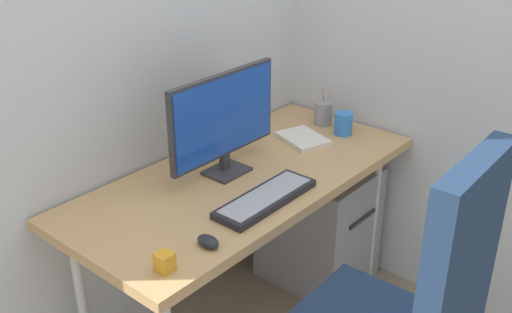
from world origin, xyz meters
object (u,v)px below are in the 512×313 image
Objects in this scene: monitor at (224,118)px; keyboard at (266,198)px; filing_cabinet at (318,223)px; pen_holder at (323,113)px; desk_clamp_accessory at (165,262)px; mouse at (208,241)px; notebook at (303,139)px; coffee_mug at (343,123)px.

keyboard is at bearing -106.22° from monitor.
filing_cabinet is 0.80m from keyboard.
pen_holder is 1.28m from desk_clamp_accessory.
mouse is 1.11m from pen_holder.
notebook is 3.65× the size of desk_clamp_accessory.
filing_cabinet is at bearing -144.74° from pen_holder.
coffee_mug reaches higher than keyboard.
filing_cabinet is 4.97× the size of coffee_mug.
mouse is (-0.41, -0.31, -0.21)m from monitor.
monitor is 0.66m from coffee_mug.
mouse reaches higher than keyboard.
keyboard is 3.68× the size of coffee_mug.
monitor is 0.35m from keyboard.
coffee_mug is (0.18, -0.09, 0.04)m from notebook.
monitor is 0.68m from pen_holder.
pen_holder is 0.82× the size of notebook.
pen_holder reaches higher than coffee_mug.
coffee_mug is at bearing -6.65° from notebook.
keyboard is (-0.08, -0.27, -0.21)m from monitor.
mouse is at bearing -166.75° from filing_cabinet.
pen_holder is (0.11, 0.08, 0.51)m from filing_cabinet.
desk_clamp_accessory is (-1.21, -0.16, -0.02)m from coffee_mug.
coffee_mug is (0.08, -0.05, 0.51)m from filing_cabinet.
keyboard is 5.11× the size of mouse.
notebook is at bearing -167.87° from pen_holder.
desk_clamp_accessory reaches higher than mouse.
filing_cabinet is at bearing 16.98° from mouse.
keyboard is 0.71m from coffee_mug.
desk_clamp_accessory is at bearing -147.12° from notebook.
keyboard is 7.29× the size of desk_clamp_accessory.
filing_cabinet is 2.70× the size of notebook.
monitor is at bearing -168.07° from notebook.
pen_holder is at bearing 13.50° from desk_clamp_accessory.
filing_cabinet is at bearing 10.91° from desk_clamp_accessory.
pen_holder reaches higher than mouse.
pen_holder reaches higher than filing_cabinet.
coffee_mug is at bearing 10.49° from keyboard.
filing_cabinet is 1.35× the size of keyboard.
monitor reaches higher than keyboard.
filing_cabinet is 0.53m from pen_holder.
filing_cabinet is 0.87m from monitor.
monitor is 9.09× the size of desk_clamp_accessory.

